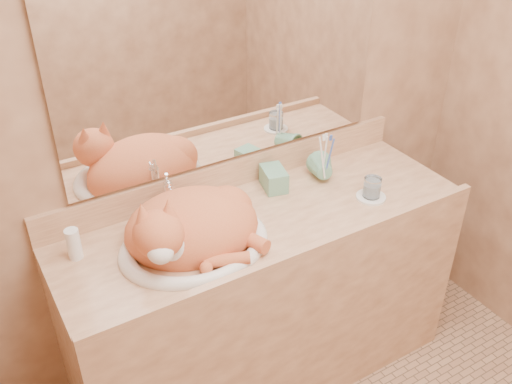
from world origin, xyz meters
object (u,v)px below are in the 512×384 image
cat (189,225)px  water_glass (372,187)px  sink_basin (193,227)px  toothbrush_cup (325,174)px  vanity_counter (264,300)px  soap_dispenser (279,175)px

cat → water_glass: 0.75m
sink_basin → toothbrush_cup: bearing=21.7°
vanity_counter → sink_basin: sink_basin is taller
soap_dispenser → toothbrush_cup: size_ratio=1.80×
sink_basin → water_glass: 0.74m
toothbrush_cup → sink_basin: bearing=-171.4°
vanity_counter → water_glass: 0.65m
soap_dispenser → water_glass: soap_dispenser is taller
cat → vanity_counter: bearing=12.3°
sink_basin → water_glass: sink_basin is taller
sink_basin → soap_dispenser: (0.43, 0.12, 0.01)m
soap_dispenser → water_glass: 0.37m
vanity_counter → water_glass: size_ratio=19.71×
sink_basin → soap_dispenser: bearing=28.8°
sink_basin → toothbrush_cup: (0.64, 0.10, -0.03)m
soap_dispenser → water_glass: bearing=-19.5°
vanity_counter → toothbrush_cup: bearing=13.0°
sink_basin → vanity_counter: bearing=16.9°
sink_basin → cat: 0.02m
vanity_counter → water_glass: bearing=-12.9°
cat → toothbrush_cup: cat is taller
sink_basin → cat: bearing=138.5°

